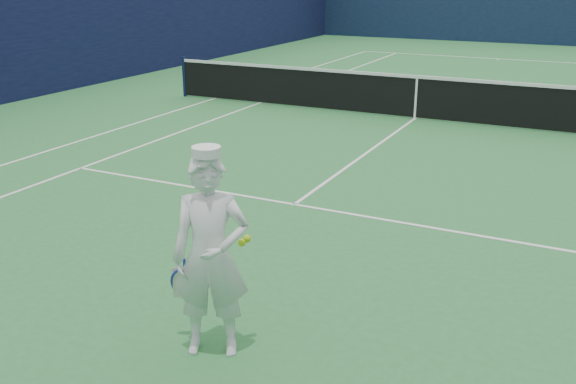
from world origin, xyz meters
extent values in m
plane|color=#2C7337|center=(0.00, 0.00, 0.00)|extent=(80.00, 80.00, 0.00)
cube|color=white|center=(0.00, 11.88, 0.00)|extent=(11.03, 0.06, 0.01)
cube|color=white|center=(-5.49, 0.00, 0.00)|extent=(0.06, 23.83, 0.01)
cube|color=white|center=(-4.12, 0.00, 0.00)|extent=(0.06, 23.77, 0.01)
cube|color=white|center=(0.00, 6.40, 0.00)|extent=(8.23, 0.06, 0.01)
cube|color=white|center=(0.00, -6.40, 0.00)|extent=(8.23, 0.06, 0.01)
cube|color=white|center=(0.00, 0.00, 0.00)|extent=(0.06, 12.80, 0.01)
cube|color=white|center=(0.00, 11.73, 0.00)|extent=(0.06, 0.30, 0.01)
cube|color=#0F1239|center=(-10.00, 0.00, 2.00)|extent=(0.12, 36.12, 4.00)
cylinder|color=#141E4C|center=(-6.40, 0.00, 0.54)|extent=(0.09, 0.09, 1.07)
cube|color=black|center=(0.00, 0.00, 0.50)|extent=(12.79, 0.02, 0.92)
cube|color=white|center=(0.00, 0.00, 0.97)|extent=(12.79, 0.04, 0.07)
cube|color=white|center=(0.00, 0.00, 0.47)|extent=(0.05, 0.03, 0.94)
imported|color=white|center=(1.00, -10.13, 0.92)|extent=(0.79, 0.68, 1.84)
cylinder|color=white|center=(1.00, -10.13, 1.86)|extent=(0.24, 0.24, 0.08)
cube|color=white|center=(0.94, -10.02, 1.83)|extent=(0.21, 0.17, 0.02)
cylinder|color=navy|center=(0.71, -10.18, 0.95)|extent=(0.07, 0.10, 0.22)
cube|color=#1C2A9B|center=(0.71, -10.13, 0.77)|extent=(0.03, 0.03, 0.14)
torus|color=#1C2A9B|center=(0.66, -10.07, 0.57)|extent=(0.31, 0.21, 0.29)
cube|color=beige|center=(0.66, -10.07, 0.57)|extent=(0.20, 0.10, 0.30)
sphere|color=#BDD217|center=(1.19, -9.93, 1.01)|extent=(0.07, 0.07, 0.07)
sphere|color=#BDD217|center=(1.22, -9.90, 1.04)|extent=(0.07, 0.07, 0.07)
camera|label=1|loc=(3.81, -14.34, 3.24)|focal=40.00mm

